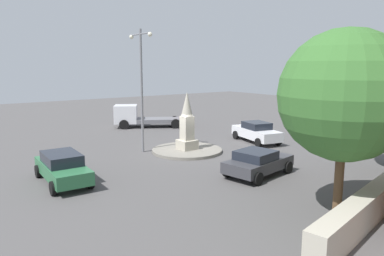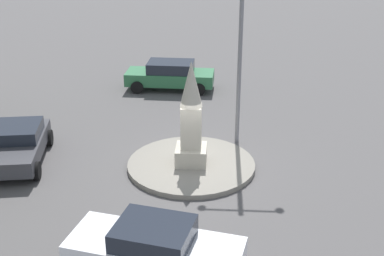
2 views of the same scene
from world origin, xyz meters
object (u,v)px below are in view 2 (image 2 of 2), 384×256
at_px(car_dark_grey_waiting, 17,144).
at_px(monument, 191,119).
at_px(streetlamp, 241,23).
at_px(car_green_passing, 170,75).
at_px(car_white_approaching, 155,250).

bearing_deg(car_dark_grey_waiting, monument, 179.29).
bearing_deg(monument, streetlamp, -125.58).
relative_size(car_green_passing, car_white_approaching, 0.98).
relative_size(monument, streetlamp, 0.48).
height_order(monument, car_white_approaching, monument).
distance_m(streetlamp, car_dark_grey_waiting, 9.29).
xyz_separation_m(monument, car_white_approaching, (0.55, 5.90, -1.09)).
bearing_deg(monument, car_dark_grey_waiting, -0.71).
relative_size(car_white_approaching, car_dark_grey_waiting, 1.11).
xyz_separation_m(monument, streetlamp, (-1.68, -2.35, 2.87)).
height_order(streetlamp, car_green_passing, streetlamp).
relative_size(monument, car_dark_grey_waiting, 0.90).
height_order(car_white_approaching, car_dark_grey_waiting, car_white_approaching).
bearing_deg(monument, car_green_passing, -79.38).
bearing_deg(streetlamp, car_green_passing, -62.01).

